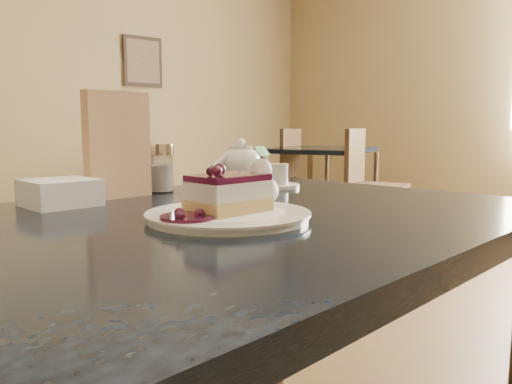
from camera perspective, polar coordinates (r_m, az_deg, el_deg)
main_table at (r=0.81m, az=-5.43°, el=-7.99°), size 1.25×0.93×0.72m
dessert_plate at (r=0.76m, az=-3.18°, el=-2.76°), size 0.24×0.24×0.01m
cheesecake_slice at (r=0.75m, az=-3.20°, el=-0.19°), size 0.13×0.10×0.06m
whipped_cream at (r=0.82m, az=0.60°, el=0.17°), size 0.06×0.06×0.05m
berry_sauce at (r=0.70m, az=-7.86°, el=-2.89°), size 0.08×0.08×0.01m
tea_set at (r=1.24m, az=-0.97°, el=2.79°), size 0.17×0.23×0.10m
menu_card at (r=1.03m, az=-15.54°, el=5.18°), size 0.14×0.05×0.21m
sugar_shaker at (r=1.10m, az=-10.87°, el=2.76°), size 0.06×0.06×0.11m
napkin_stack at (r=0.96m, az=-21.50°, el=-0.06°), size 0.13×0.13×0.05m
bg_table_far_right at (r=4.39m, az=7.17°, el=-3.20°), size 1.15×1.69×1.12m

